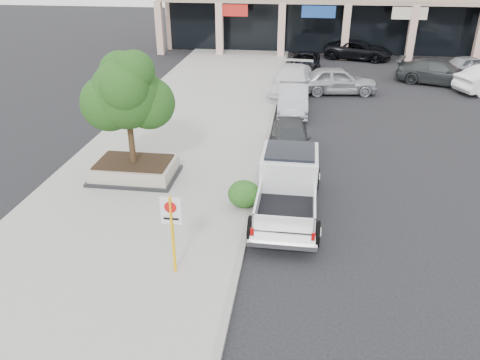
# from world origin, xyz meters

# --- Properties ---
(ground) EXTENTS (120.00, 120.00, 0.00)m
(ground) POSITION_xyz_m (0.00, 0.00, 0.00)
(ground) COLOR black
(ground) RESTS_ON ground
(sidewalk) EXTENTS (8.00, 52.00, 0.15)m
(sidewalk) POSITION_xyz_m (-5.50, 6.00, 0.07)
(sidewalk) COLOR gray
(sidewalk) RESTS_ON ground
(curb) EXTENTS (0.20, 52.00, 0.15)m
(curb) POSITION_xyz_m (-1.55, 6.00, 0.07)
(curb) COLOR gray
(curb) RESTS_ON ground
(planter) EXTENTS (3.20, 2.20, 0.68)m
(planter) POSITION_xyz_m (-6.23, 3.88, 0.48)
(planter) COLOR black
(planter) RESTS_ON sidewalk
(planter_tree) EXTENTS (2.90, 2.55, 4.00)m
(planter_tree) POSITION_xyz_m (-6.09, 4.04, 3.41)
(planter_tree) COLOR #311C13
(planter_tree) RESTS_ON planter
(no_parking_sign) EXTENTS (0.55, 0.09, 2.30)m
(no_parking_sign) POSITION_xyz_m (-3.20, -1.58, 1.63)
(no_parking_sign) COLOR #FFB90D
(no_parking_sign) RESTS_ON sidewalk
(hedge) EXTENTS (1.10, 0.99, 0.93)m
(hedge) POSITION_xyz_m (-1.80, 2.23, 0.62)
(hedge) COLOR #1D3F12
(hedge) RESTS_ON sidewalk
(pickup_truck) EXTENTS (2.19, 5.83, 1.83)m
(pickup_truck) POSITION_xyz_m (-0.35, 2.35, 0.92)
(pickup_truck) COLOR white
(pickup_truck) RESTS_ON ground
(curb_car_a) EXTENTS (1.95, 4.14, 1.37)m
(curb_car_a) POSITION_xyz_m (-0.44, 7.47, 0.69)
(curb_car_a) COLOR #313336
(curb_car_a) RESTS_ON ground
(curb_car_b) EXTENTS (1.69, 4.51, 1.47)m
(curb_car_b) POSITION_xyz_m (-0.54, 13.13, 0.74)
(curb_car_b) COLOR #A1A3A9
(curb_car_b) RESTS_ON ground
(curb_car_c) EXTENTS (2.87, 5.83, 1.63)m
(curb_car_c) POSITION_xyz_m (-0.73, 16.53, 0.82)
(curb_car_c) COLOR silver
(curb_car_c) RESTS_ON ground
(curb_car_d) EXTENTS (2.22, 4.80, 1.33)m
(curb_car_d) POSITION_xyz_m (-0.03, 22.53, 0.67)
(curb_car_d) COLOR black
(curb_car_d) RESTS_ON ground
(lot_car_a) EXTENTS (4.99, 2.51, 1.63)m
(lot_car_a) POSITION_xyz_m (2.00, 17.12, 0.82)
(lot_car_a) COLOR #9C9EA4
(lot_car_a) RESTS_ON ground
(lot_car_c) EXTENTS (5.73, 3.74, 1.54)m
(lot_car_c) POSITION_xyz_m (8.67, 20.26, 0.77)
(lot_car_c) COLOR #2C2F30
(lot_car_c) RESTS_ON ground
(lot_car_d) EXTENTS (5.71, 3.63, 1.47)m
(lot_car_d) POSITION_xyz_m (4.14, 27.24, 0.73)
(lot_car_d) COLOR black
(lot_car_d) RESTS_ON ground
(lot_car_e) EXTENTS (4.27, 3.06, 1.35)m
(lot_car_e) POSITION_xyz_m (11.41, 23.08, 0.67)
(lot_car_e) COLOR #96999D
(lot_car_e) RESTS_ON ground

